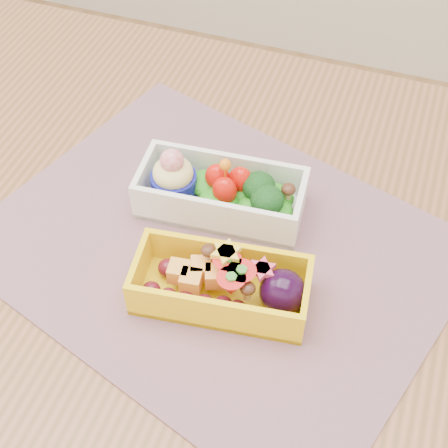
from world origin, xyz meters
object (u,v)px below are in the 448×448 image
(bento_white, at_px, (220,192))
(table, at_px, (201,306))
(placemat, at_px, (216,248))
(bento_yellow, at_px, (225,285))

(bento_white, bearing_deg, table, -94.37)
(placemat, relative_size, bento_yellow, 2.62)
(table, bearing_deg, bento_white, 90.71)
(bento_white, distance_m, bento_yellow, 0.13)
(placemat, bearing_deg, bento_yellow, -62.40)
(placemat, height_order, bento_white, bento_white)
(table, height_order, placemat, placemat)
(bento_white, height_order, bento_yellow, bento_white)
(table, xyz_separation_m, bento_white, (-0.00, 0.07, 0.13))
(table, relative_size, bento_yellow, 6.41)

